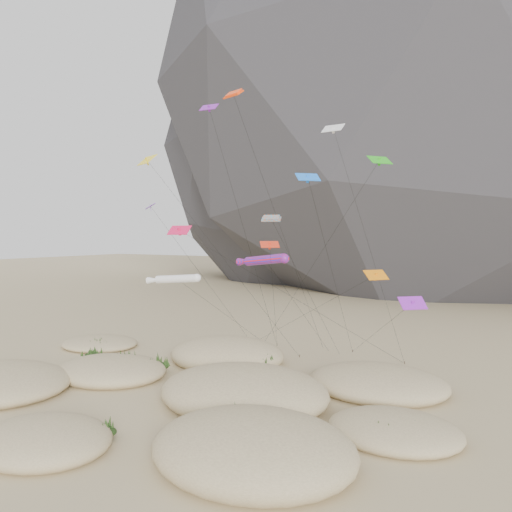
{
  "coord_description": "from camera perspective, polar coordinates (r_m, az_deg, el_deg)",
  "views": [
    {
      "loc": [
        26.28,
        -32.48,
        14.57
      ],
      "look_at": [
        1.59,
        12.0,
        12.39
      ],
      "focal_mm": 35.0,
      "sensor_mm": 36.0,
      "label": 1
    }
  ],
  "objects": [
    {
      "name": "delta_kites",
      "position": [
        49.24,
        1.36,
        6.17
      ],
      "size": [
        31.77,
        21.43,
        28.55
      ],
      "color": "purple",
      "rests_on": "ground"
    },
    {
      "name": "dune_grass",
      "position": [
        46.71,
        -5.71,
        -14.65
      ],
      "size": [
        41.62,
        27.5,
        1.57
      ],
      "color": "black",
      "rests_on": "ground"
    },
    {
      "name": "rainbow_tube_kite",
      "position": [
        51.76,
        0.87,
        -0.47
      ],
      "size": [
        6.86,
        14.3,
        12.72
      ],
      "color": "red",
      "rests_on": "ground"
    },
    {
      "name": "white_tube_kite",
      "position": [
        49.69,
        -9.29,
        -2.63
      ],
      "size": [
        6.42,
        19.42,
        10.85
      ],
      "color": "white",
      "rests_on": "ground"
    },
    {
      "name": "orange_parafoil",
      "position": [
        53.25,
        -2.38,
        17.42
      ],
      "size": [
        4.78,
        16.96,
        29.29
      ],
      "color": "#FF410D",
      "rests_on": "ground"
    },
    {
      "name": "kite_stakes",
      "position": [
        63.15,
        5.63,
        -10.76
      ],
      "size": [
        20.19,
        5.64,
        0.3
      ],
      "color": "#3F2D1E",
      "rests_on": "ground"
    },
    {
      "name": "ground",
      "position": [
        44.25,
        -9.8,
        -16.81
      ],
      "size": [
        500.0,
        500.0,
        0.0
      ],
      "primitive_type": "plane",
      "color": "#CCB789",
      "rests_on": "ground"
    },
    {
      "name": "rock_headland",
      "position": [
        163.2,
        21.91,
        23.14
      ],
      "size": [
        226.37,
        148.64,
        177.5
      ],
      "color": "black",
      "rests_on": "ground"
    },
    {
      "name": "multi_parafoil",
      "position": [
        51.35,
        1.89,
        4.05
      ],
      "size": [
        4.29,
        12.7,
        16.63
      ],
      "color": "#FF5A1A",
      "rests_on": "ground"
    },
    {
      "name": "dunes",
      "position": [
        46.94,
        -6.97,
        -14.68
      ],
      "size": [
        50.8,
        35.31,
        4.12
      ],
      "color": "#CCB789",
      "rests_on": "ground"
    }
  ]
}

